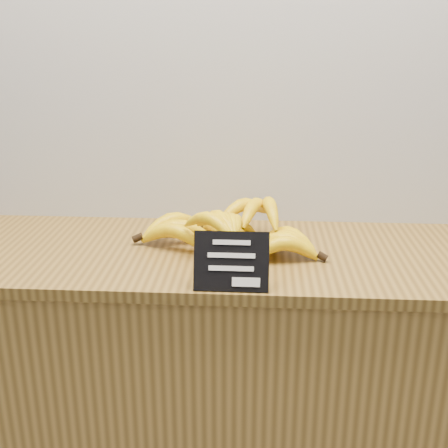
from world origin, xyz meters
The scene contains 4 objects.
counter centered at (0.11, 2.75, 0.45)m, with size 1.42×0.50×0.90m, color #A27934.
counter_top centered at (0.11, 2.75, 0.92)m, with size 1.58×0.54×0.03m, color olive.
chalkboard_sign centered at (0.14, 2.52, 1.00)m, with size 0.17×0.01×0.14m, color black.
banana_pile centered at (0.13, 2.77, 0.98)m, with size 0.51×0.37×0.12m.
Camera 1 is at (0.20, 1.35, 1.49)m, focal length 45.00 mm.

